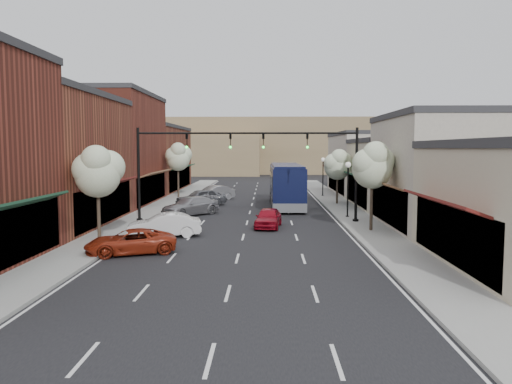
# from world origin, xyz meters

# --- Properties ---
(ground) EXTENTS (160.00, 160.00, 0.00)m
(ground) POSITION_xyz_m (0.00, 0.00, 0.00)
(ground) COLOR black
(ground) RESTS_ON ground
(sidewalk_left) EXTENTS (2.80, 73.00, 0.15)m
(sidewalk_left) POSITION_xyz_m (-8.40, 18.50, 0.07)
(sidewalk_left) COLOR gray
(sidewalk_left) RESTS_ON ground
(sidewalk_right) EXTENTS (2.80, 73.00, 0.15)m
(sidewalk_right) POSITION_xyz_m (8.40, 18.50, 0.07)
(sidewalk_right) COLOR gray
(sidewalk_right) RESTS_ON ground
(curb_left) EXTENTS (0.25, 73.00, 0.17)m
(curb_left) POSITION_xyz_m (-7.00, 18.50, 0.07)
(curb_left) COLOR gray
(curb_left) RESTS_ON ground
(curb_right) EXTENTS (0.25, 73.00, 0.17)m
(curb_right) POSITION_xyz_m (7.00, 18.50, 0.07)
(curb_right) COLOR gray
(curb_right) RESTS_ON ground
(bldg_left_midnear) EXTENTS (10.14, 14.10, 9.40)m
(bldg_left_midnear) POSITION_xyz_m (-14.23, 6.00, 4.66)
(bldg_left_midnear) COLOR brown
(bldg_left_midnear) RESTS_ON ground
(bldg_left_midfar) EXTENTS (10.14, 14.10, 10.90)m
(bldg_left_midfar) POSITION_xyz_m (-14.24, 20.00, 5.40)
(bldg_left_midfar) COLOR maroon
(bldg_left_midfar) RESTS_ON ground
(bldg_left_far) EXTENTS (10.14, 18.10, 8.40)m
(bldg_left_far) POSITION_xyz_m (-14.22, 36.00, 4.16)
(bldg_left_far) COLOR brown
(bldg_left_far) RESTS_ON ground
(bldg_right_midnear) EXTENTS (9.14, 12.10, 7.90)m
(bldg_right_midnear) POSITION_xyz_m (13.72, 6.00, 3.91)
(bldg_right_midnear) COLOR #B8B09E
(bldg_right_midnear) RESTS_ON ground
(bldg_right_midfar) EXTENTS (9.14, 12.10, 6.40)m
(bldg_right_midfar) POSITION_xyz_m (13.70, 18.00, 3.17)
(bldg_right_midfar) COLOR #BDB396
(bldg_right_midfar) RESTS_ON ground
(bldg_right_far) EXTENTS (9.14, 16.10, 7.40)m
(bldg_right_far) POSITION_xyz_m (13.71, 32.00, 3.66)
(bldg_right_far) COLOR #B8B09E
(bldg_right_far) RESTS_ON ground
(hill_far) EXTENTS (120.00, 30.00, 12.00)m
(hill_far) POSITION_xyz_m (0.00, 90.00, 6.00)
(hill_far) COLOR #7A6647
(hill_far) RESTS_ON ground
(hill_near) EXTENTS (50.00, 20.00, 8.00)m
(hill_near) POSITION_xyz_m (-25.00, 78.00, 4.00)
(hill_near) COLOR #7A6647
(hill_near) RESTS_ON ground
(signal_mast_right) EXTENTS (8.22, 0.46, 7.00)m
(signal_mast_right) POSITION_xyz_m (5.62, 8.00, 4.62)
(signal_mast_right) COLOR black
(signal_mast_right) RESTS_ON ground
(signal_mast_left) EXTENTS (8.22, 0.46, 7.00)m
(signal_mast_left) POSITION_xyz_m (-5.62, 8.00, 4.62)
(signal_mast_left) COLOR black
(signal_mast_left) RESTS_ON ground
(tree_right_near) EXTENTS (2.85, 2.65, 5.95)m
(tree_right_near) POSITION_xyz_m (8.35, 3.94, 4.45)
(tree_right_near) COLOR #47382B
(tree_right_near) RESTS_ON ground
(tree_right_far) EXTENTS (2.85, 2.65, 5.43)m
(tree_right_far) POSITION_xyz_m (8.35, 19.94, 3.99)
(tree_right_far) COLOR #47382B
(tree_right_far) RESTS_ON ground
(tree_left_near) EXTENTS (2.85, 2.65, 5.69)m
(tree_left_near) POSITION_xyz_m (-8.25, -0.06, 4.22)
(tree_left_near) COLOR #47382B
(tree_left_near) RESTS_ON ground
(tree_left_far) EXTENTS (2.85, 2.65, 6.13)m
(tree_left_far) POSITION_xyz_m (-8.25, 25.94, 4.60)
(tree_left_far) COLOR #47382B
(tree_left_far) RESTS_ON ground
(lamp_post_near) EXTENTS (0.44, 0.44, 4.44)m
(lamp_post_near) POSITION_xyz_m (7.80, 10.50, 3.01)
(lamp_post_near) COLOR black
(lamp_post_near) RESTS_ON ground
(lamp_post_far) EXTENTS (0.44, 0.44, 4.44)m
(lamp_post_far) POSITION_xyz_m (7.80, 28.00, 3.01)
(lamp_post_far) COLOR black
(lamp_post_far) RESTS_ON ground
(coach_bus) EXTENTS (3.03, 13.06, 3.98)m
(coach_bus) POSITION_xyz_m (3.28, 18.65, 2.06)
(coach_bus) COLOR black
(coach_bus) RESTS_ON ground
(red_hatchback) EXTENTS (2.11, 4.22, 1.38)m
(red_hatchback) POSITION_xyz_m (1.57, 5.79, 0.69)
(red_hatchback) COLOR maroon
(red_hatchback) RESTS_ON ground
(parked_car_a) EXTENTS (5.09, 3.65, 1.29)m
(parked_car_a) POSITION_xyz_m (-5.63, -3.04, 0.64)
(parked_car_a) COLOR maroon
(parked_car_a) RESTS_ON ground
(parked_car_b) EXTENTS (4.74, 2.52, 1.49)m
(parked_car_b) POSITION_xyz_m (-4.91, 1.99, 0.74)
(parked_car_b) COLOR silver
(parked_car_b) RESTS_ON ground
(parked_car_c) EXTENTS (5.10, 5.29, 1.52)m
(parked_car_c) POSITION_xyz_m (-4.84, 12.07, 0.76)
(parked_car_c) COLOR gray
(parked_car_c) RESTS_ON ground
(parked_car_d) EXTENTS (5.10, 4.15, 1.63)m
(parked_car_d) POSITION_xyz_m (-4.84, 18.64, 0.82)
(parked_car_d) COLOR #5B5D62
(parked_car_d) RESTS_ON ground
(parked_car_e) EXTENTS (4.58, 4.24, 1.53)m
(parked_car_e) POSITION_xyz_m (-4.20, 24.12, 0.76)
(parked_car_e) COLOR #9B9CA1
(parked_car_e) RESTS_ON ground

